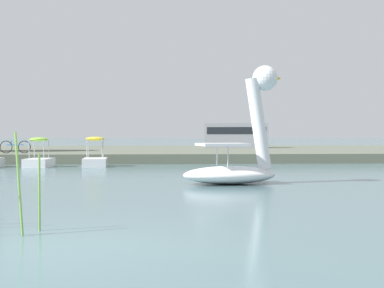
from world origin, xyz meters
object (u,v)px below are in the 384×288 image
object	(u,v)px
pedal_boat_yellow	(95,158)
parked_van	(237,134)
swan_boat	(238,152)
bicycle_parked	(15,147)
pedal_boat_lime	(39,159)

from	to	relation	value
pedal_boat_yellow	parked_van	distance (m)	19.18
swan_boat	pedal_boat_yellow	distance (m)	11.20
pedal_boat_yellow	parked_van	world-z (taller)	parked_van
swan_boat	bicycle_parked	size ratio (longest dim) A/B	2.18
parked_van	bicycle_parked	bearing A→B (deg)	-137.35
pedal_boat_lime	parked_van	world-z (taller)	parked_van
pedal_boat_yellow	pedal_boat_lime	bearing A→B (deg)	-172.78
swan_boat	bicycle_parked	bearing A→B (deg)	125.88
swan_boat	pedal_boat_lime	size ratio (longest dim) A/B	1.82
swan_boat	parked_van	size ratio (longest dim) A/B	0.70
pedal_boat_yellow	bicycle_parked	size ratio (longest dim) A/B	1.33
pedal_boat_lime	parked_van	xyz separation A→B (m)	(11.72, 17.13, 1.14)
pedal_boat_yellow	pedal_boat_lime	size ratio (longest dim) A/B	1.11
swan_boat	pedal_boat_lime	world-z (taller)	swan_boat
swan_boat	pedal_boat_yellow	size ratio (longest dim) A/B	1.64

